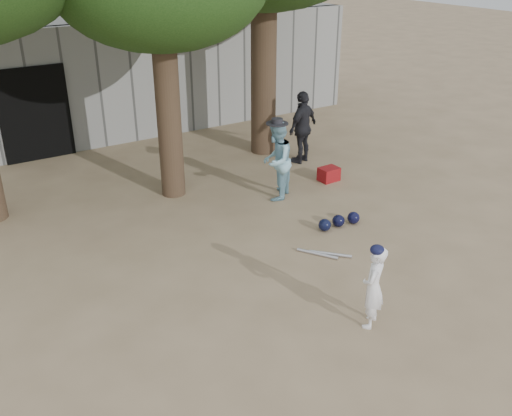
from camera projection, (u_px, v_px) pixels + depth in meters
ground at (258, 300)px, 8.39m from camera, size 70.00×70.00×0.00m
boy_player at (373, 287)px, 7.61m from camera, size 0.53×0.48×1.21m
spectator_blue at (277, 161)px, 11.35m from camera, size 0.99×0.97×1.61m
spectator_dark at (303, 127)px, 13.22m from camera, size 1.08×0.73×1.70m
red_bag at (329, 174)px, 12.46m from camera, size 0.43×0.33×0.30m
back_building at (56, 72)px, 15.63m from camera, size 16.00×5.24×3.00m
helmet_row at (339, 221)px, 10.47m from camera, size 0.87×0.28×0.23m
bat_pile at (324, 254)px, 9.56m from camera, size 0.66×0.72×0.06m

